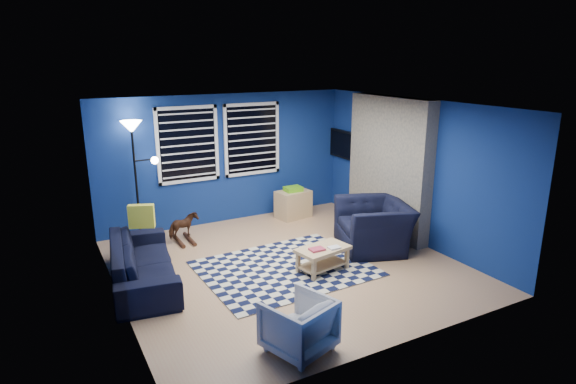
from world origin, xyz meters
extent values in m
plane|color=tan|center=(0.00, 0.00, 0.00)|extent=(5.00, 5.00, 0.00)
plane|color=white|center=(0.00, 0.00, 2.50)|extent=(5.00, 5.00, 0.00)
plane|color=navy|center=(0.00, 2.50, 1.25)|extent=(5.00, 0.00, 5.00)
plane|color=navy|center=(-2.50, 0.00, 1.25)|extent=(0.00, 5.00, 5.00)
plane|color=navy|center=(2.50, 0.00, 1.25)|extent=(0.00, 5.00, 5.00)
cube|color=gray|center=(2.37, 0.50, 1.25)|extent=(0.26, 2.00, 2.50)
cube|color=black|center=(2.23, 0.50, 0.35)|extent=(0.04, 0.70, 0.60)
cube|color=gray|center=(2.10, 0.50, 0.04)|extent=(0.50, 1.20, 0.08)
cube|color=black|center=(-0.75, 2.48, 1.60)|extent=(1.05, 0.02, 1.30)
cube|color=white|center=(-0.75, 2.47, 2.28)|extent=(1.17, 0.05, 0.06)
cube|color=white|center=(-0.75, 2.47, 0.92)|extent=(1.17, 0.05, 0.06)
cube|color=black|center=(0.55, 2.48, 1.60)|extent=(1.05, 0.02, 1.30)
cube|color=white|center=(0.55, 2.47, 2.28)|extent=(1.17, 0.05, 0.06)
cube|color=white|center=(0.55, 2.47, 0.92)|extent=(1.17, 0.05, 0.06)
cube|color=black|center=(2.45, 2.00, 1.40)|extent=(0.06, 1.00, 0.58)
cube|color=black|center=(2.42, 2.00, 1.40)|extent=(0.01, 0.92, 0.50)
cube|color=black|center=(-0.08, -0.09, 0.01)|extent=(2.56, 2.08, 0.02)
imported|color=black|center=(-2.10, 0.49, 0.31)|extent=(2.25, 1.14, 0.63)
imported|color=black|center=(1.65, -0.06, 0.40)|extent=(1.53, 1.43, 0.81)
imported|color=gray|center=(-0.95, -2.04, 0.31)|extent=(0.85, 0.86, 0.62)
imported|color=#4D2F18|center=(-1.12, 1.76, 0.29)|extent=(0.40, 0.58, 0.45)
cube|color=#DEB87D|center=(0.39, -0.43, 0.36)|extent=(0.87, 0.60, 0.05)
cube|color=#DEB87D|center=(0.39, -0.43, 0.11)|extent=(0.79, 0.52, 0.03)
cube|color=#AB3147|center=(0.26, -0.47, 0.40)|extent=(0.25, 0.20, 0.03)
cube|color=silver|center=(0.53, -0.53, 0.40)|extent=(0.20, 0.16, 0.03)
cube|color=#DEB87D|center=(0.05, -0.61, 0.17)|extent=(0.06, 0.06, 0.32)
cube|color=#DEB87D|center=(0.73, -0.61, 0.17)|extent=(0.06, 0.06, 0.32)
cube|color=#DEB87D|center=(0.05, -0.25, 0.17)|extent=(0.06, 0.06, 0.32)
cube|color=#DEB87D|center=(0.73, -0.25, 0.17)|extent=(0.06, 0.06, 0.32)
cube|color=#DEB87D|center=(1.24, 2.04, 0.28)|extent=(0.72, 0.54, 0.55)
cube|color=black|center=(1.24, 2.04, 0.28)|extent=(0.63, 0.48, 0.44)
cube|color=#65C417|center=(1.24, 2.04, 0.60)|extent=(0.38, 0.31, 0.09)
cylinder|color=black|center=(-1.77, 2.25, 0.02)|extent=(0.27, 0.27, 0.03)
cylinder|color=black|center=(-1.77, 2.25, 1.00)|extent=(0.04, 0.04, 1.98)
cone|color=white|center=(-1.77, 2.25, 2.03)|extent=(0.36, 0.36, 0.20)
sphere|color=white|center=(-1.44, 2.19, 1.43)|extent=(0.13, 0.13, 0.13)
cube|color=yellow|center=(-1.95, 1.08, 0.81)|extent=(0.40, 0.25, 0.37)
camera|label=1|loc=(-3.30, -6.13, 3.17)|focal=30.00mm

